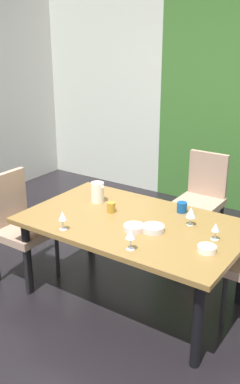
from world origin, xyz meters
TOP-DOWN VIEW (x-y plane):
  - ground_plane at (0.00, 0.00)m, footprint 5.26×5.27m
  - back_panel_interior at (-1.64, 2.58)m, footprint 1.97×0.10m
  - dining_table at (0.42, 0.20)m, footprint 1.76×1.07m
  - chair_head_far at (0.46, 1.48)m, footprint 0.44×0.45m
  - chair_left_near at (-0.62, -0.08)m, footprint 0.44×0.44m
  - wine_glass_left at (0.66, -0.21)m, footprint 0.07×0.07m
  - wine_glass_center at (0.06, -0.24)m, footprint 0.07×0.07m
  - wine_glass_south at (1.08, 0.26)m, footprint 0.06×0.06m
  - wine_glass_right at (0.83, 0.39)m, footprint 0.08×0.08m
  - serving_bowl_near_shelf at (0.64, 0.13)m, footprint 0.17×0.17m
  - serving_bowl_corner at (1.11, 0.05)m, footprint 0.13×0.13m
  - serving_bowl_rear at (0.51, 0.06)m, footprint 0.16×0.16m
  - cup_east at (0.66, 0.58)m, footprint 0.08×0.08m
  - cup_front at (0.17, 0.24)m, footprint 0.07×0.07m
  - pitcher_near_window at (-0.06, 0.37)m, footprint 0.13×0.12m

SIDE VIEW (x-z plane):
  - ground_plane at x=0.00m, z-range -0.02..0.00m
  - chair_head_far at x=0.46m, z-range 0.06..1.02m
  - chair_left_near at x=-0.62m, z-range 0.06..1.03m
  - dining_table at x=0.42m, z-range 0.28..1.00m
  - serving_bowl_rear at x=0.51m, z-range 0.71..0.75m
  - serving_bowl_corner at x=1.11m, z-range 0.71..0.76m
  - serving_bowl_near_shelf at x=0.64m, z-range 0.71..0.76m
  - cup_east at x=0.66m, z-range 0.71..0.80m
  - cup_front at x=0.17m, z-range 0.71..0.80m
  - pitcher_near_window at x=-0.06m, z-range 0.71..0.89m
  - wine_glass_south at x=1.08m, z-range 0.74..0.87m
  - wine_glass_right at x=0.83m, z-range 0.74..0.89m
  - wine_glass_center at x=0.06m, z-range 0.75..0.90m
  - wine_glass_left at x=0.66m, z-range 0.75..0.92m
  - back_panel_interior at x=-1.64m, z-range 0.00..2.88m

